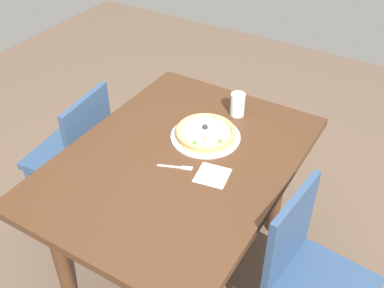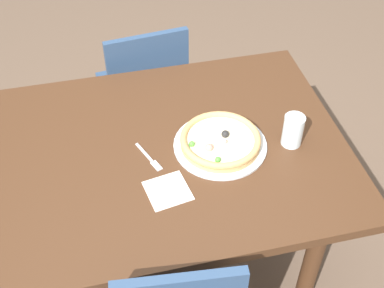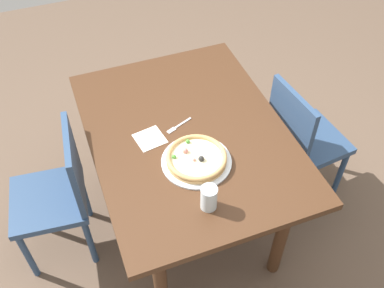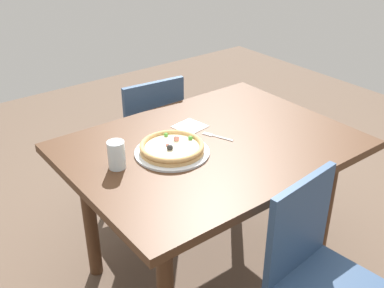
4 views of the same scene
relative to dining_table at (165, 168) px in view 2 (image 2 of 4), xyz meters
name	(u,v)px [view 2 (image 2 of 4)]	position (x,y,z in m)	size (l,w,h in m)	color
ground_plane	(170,265)	(0.00, 0.00, -0.67)	(6.00, 6.00, 0.00)	brown
dining_table	(165,168)	(0.00, 0.00, 0.00)	(1.34, 1.00, 0.77)	#472B19
chair_near	(145,91)	(-0.03, -0.71, -0.18)	(0.44, 0.44, 0.88)	navy
plate	(220,145)	(-0.21, 0.03, 0.11)	(0.34, 0.34, 0.01)	silver
pizza	(220,140)	(-0.20, 0.03, 0.13)	(0.30, 0.30, 0.05)	tan
fork	(150,159)	(0.06, 0.04, 0.10)	(0.08, 0.16, 0.00)	silver
drinking_glass	(293,130)	(-0.47, 0.07, 0.16)	(0.08, 0.08, 0.12)	silver
napkin	(168,191)	(0.02, 0.20, 0.10)	(0.14, 0.14, 0.00)	white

